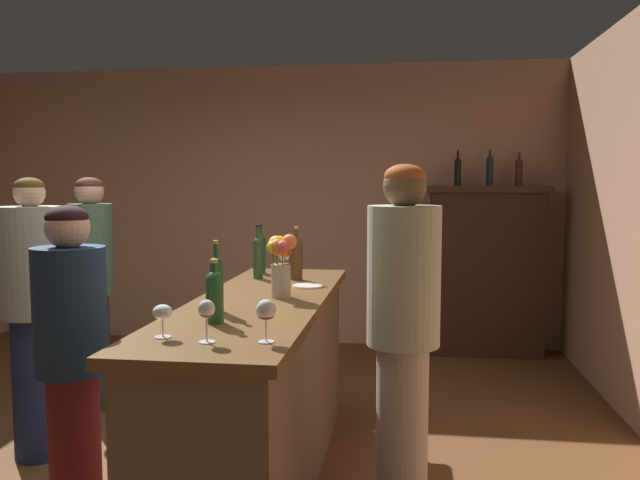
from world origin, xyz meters
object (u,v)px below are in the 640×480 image
at_px(wine_bottle_merlot, 296,256).
at_px(wine_bottle_pinot, 215,294).
at_px(bartender, 403,332).
at_px(patron_redhead, 72,356).
at_px(wine_bottle_malbec, 216,281).
at_px(patron_in_grey, 34,307).
at_px(wine_glass_rear, 162,313).
at_px(display_bottle_center, 519,170).
at_px(display_cabinet, 486,267).
at_px(wine_bottle_syrah, 260,252).
at_px(bar_counter, 260,392).
at_px(patron_in_navy, 92,280).
at_px(wine_bottle_chardonnay, 258,255).
at_px(display_bottle_midleft, 490,169).
at_px(wine_glass_spare, 283,257).
at_px(flower_arrangement, 281,259).
at_px(cheese_plate, 308,286).
at_px(wine_glass_mid, 266,312).
at_px(wine_glass_front, 207,311).
at_px(display_bottle_left, 458,170).

bearing_deg(wine_bottle_merlot, wine_bottle_pinot, -95.96).
bearing_deg(bartender, patron_redhead, -6.76).
distance_m(wine_bottle_malbec, patron_in_grey, 1.38).
distance_m(wine_glass_rear, display_bottle_center, 4.21).
height_order(display_cabinet, wine_bottle_syrah, display_cabinet).
relative_size(bar_counter, patron_in_navy, 1.43).
bearing_deg(patron_in_navy, wine_bottle_pinot, -15.96).
xyz_separation_m(bar_counter, display_bottle_center, (1.75, 2.84, 1.21)).
xyz_separation_m(wine_bottle_chardonnay, patron_in_navy, (-1.26, 0.29, -0.23)).
height_order(display_cabinet, wine_bottle_chardonnay, display_cabinet).
xyz_separation_m(bar_counter, patron_in_grey, (-1.37, 0.17, 0.38)).
relative_size(display_cabinet, display_bottle_midleft, 4.72).
xyz_separation_m(bar_counter, wine_glass_spare, (-0.07, 1.01, 0.60)).
relative_size(flower_arrangement, bartender, 0.20).
bearing_deg(bar_counter, wine_glass_spare, 94.14).
relative_size(display_cabinet, cheese_plate, 8.95).
height_order(wine_bottle_merlot, cheese_plate, wine_bottle_merlot).
xyz_separation_m(display_cabinet, wine_bottle_pinot, (-1.54, -3.41, 0.30)).
xyz_separation_m(wine_bottle_merlot, wine_bottle_malbec, (-0.19, -1.03, -0.00)).
xyz_separation_m(display_cabinet, wine_bottle_merlot, (-1.41, -2.15, 0.32)).
bearing_deg(wine_glass_mid, display_cabinet, 71.37).
bearing_deg(display_bottle_center, wine_glass_spare, -134.95).
height_order(wine_bottle_malbec, cheese_plate, wine_bottle_malbec).
relative_size(wine_bottle_malbec, patron_redhead, 0.22).
height_order(wine_bottle_pinot, patron_in_grey, patron_in_grey).
height_order(patron_in_navy, patron_in_grey, patron_in_navy).
relative_size(wine_bottle_syrah, display_bottle_midleft, 0.98).
bearing_deg(flower_arrangement, patron_redhead, -140.63).
bearing_deg(cheese_plate, wine_glass_front, -97.61).
height_order(wine_bottle_merlot, wine_glass_front, wine_bottle_merlot).
bearing_deg(bartender, bar_counter, -41.64).
relative_size(patron_in_navy, patron_redhead, 1.09).
bearing_deg(wine_glass_front, display_cabinet, 68.54).
height_order(wine_bottle_chardonnay, patron_in_navy, patron_in_navy).
bearing_deg(cheese_plate, wine_bottle_malbec, -112.07).
bearing_deg(wine_bottle_malbec, bar_counter, 70.65).
xyz_separation_m(wine_bottle_pinot, wine_glass_front, (0.07, -0.33, -0.01)).
height_order(display_bottle_midleft, patron_in_grey, display_bottle_midleft).
bearing_deg(wine_bottle_chardonnay, patron_in_navy, 167.22).
xyz_separation_m(bar_counter, wine_glass_front, (0.01, -0.90, 0.61)).
bearing_deg(wine_bottle_pinot, cheese_plate, 75.97).
relative_size(wine_bottle_merlot, patron_redhead, 0.22).
bearing_deg(patron_redhead, bartender, -18.71).
xyz_separation_m(wine_glass_mid, wine_glass_rear, (-0.41, 0.02, -0.02)).
relative_size(wine_bottle_syrah, patron_in_grey, 0.20).
xyz_separation_m(wine_bottle_chardonnay, patron_in_grey, (-1.20, -0.52, -0.26)).
xyz_separation_m(wine_bottle_pinot, wine_glass_mid, (0.29, -0.30, -0.01)).
height_order(flower_arrangement, display_bottle_left, display_bottle_left).
height_order(wine_bottle_chardonnay, display_bottle_center, display_bottle_center).
distance_m(wine_bottle_syrah, wine_glass_rear, 1.79).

